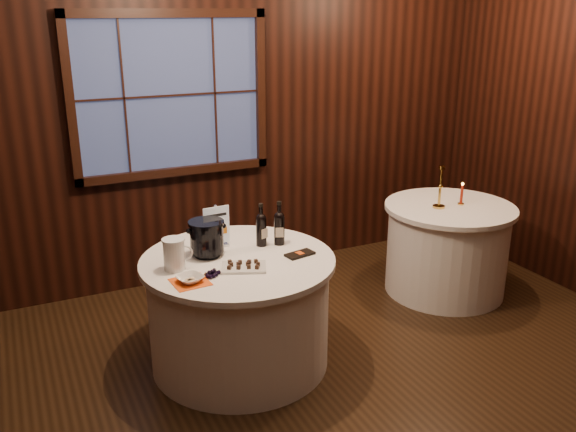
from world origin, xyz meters
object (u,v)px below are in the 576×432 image
grape_bunch (214,274)px  side_table (447,248)px  port_bottle_left (261,227)px  port_bottle_right (279,226)px  sign_stand (216,233)px  red_candle (462,196)px  brass_candlestick (440,193)px  main_table (239,311)px  ice_bucket (207,238)px  chocolate_plate (244,266)px  chocolate_box (300,254)px  glass_pitcher (174,254)px  cracker_bowl (190,279)px

grape_bunch → side_table: bearing=13.0°
port_bottle_left → port_bottle_right: size_ratio=0.98×
sign_stand → grape_bunch: (-0.18, -0.47, -0.08)m
port_bottle_right → red_candle: 1.75m
grape_bunch → brass_candlestick: brass_candlestick is taller
brass_candlestick → main_table: bearing=-171.0°
main_table → sign_stand: bearing=102.5°
port_bottle_right → red_candle: size_ratio=1.62×
ice_bucket → grape_bunch: ice_bucket is taller
port_bottle_left → brass_candlestick: size_ratio=0.86×
grape_bunch → ice_bucket: bearing=78.1°
port_bottle_left → chocolate_plate: bearing=-144.9°
main_table → port_bottle_right: size_ratio=4.14×
port_bottle_left → chocolate_plate: 0.42m
chocolate_box → glass_pitcher: bearing=159.8°
side_table → port_bottle_right: bearing=-173.5°
side_table → port_bottle_left: (-1.77, -0.16, 0.51)m
chocolate_plate → glass_pitcher: 0.44m
cracker_bowl → red_candle: (2.48, 0.51, 0.05)m
chocolate_plate → brass_candlestick: (1.90, 0.47, 0.11)m
port_bottle_left → brass_candlestick: brass_candlestick is taller
port_bottle_left → glass_pitcher: bearing=176.4°
port_bottle_left → glass_pitcher: port_bottle_left is taller
sign_stand → grape_bunch: size_ratio=1.71×
port_bottle_left → grape_bunch: 0.60m
port_bottle_left → red_candle: port_bottle_left is taller
side_table → sign_stand: bearing=-178.6°
chocolate_plate → cracker_bowl: size_ratio=2.14×
cracker_bowl → brass_candlestick: bearing=13.0°
port_bottle_left → chocolate_plate: size_ratio=0.93×
ice_bucket → chocolate_plate: 0.35m
side_table → chocolate_box: chocolate_box is taller
main_table → port_bottle_right: (0.35, 0.11, 0.52)m
chocolate_box → cracker_bowl: 0.78m
port_bottle_left → port_bottle_right: port_bottle_right is taller
side_table → grape_bunch: (-2.24, -0.52, 0.40)m
chocolate_plate → port_bottle_left: bearing=51.2°
port_bottle_right → chocolate_plate: 0.49m
grape_bunch → chocolate_plate: bearing=11.9°
sign_stand → glass_pitcher: bearing=-148.5°
side_table → sign_stand: size_ratio=3.61×
side_table → chocolate_plate: size_ratio=3.31×
chocolate_box → brass_candlestick: bearing=5.1°
port_bottle_left → chocolate_box: bearing=-75.9°
side_table → cracker_bowl: (-2.39, -0.53, 0.40)m
side_table → port_bottle_right: size_ratio=3.50×
main_table → port_bottle_left: 0.58m
main_table → red_candle: bearing=7.7°
main_table → glass_pitcher: 0.64m
sign_stand → port_bottle_right: bearing=-22.0°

